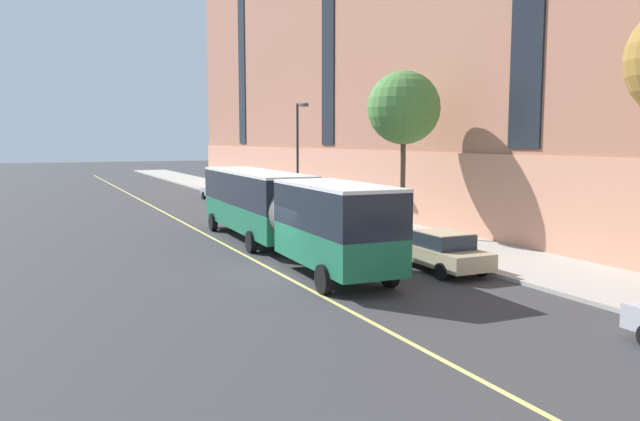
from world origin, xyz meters
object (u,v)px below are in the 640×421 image
city_bus (279,207)px  parked_car_black_4 (342,225)px  parked_car_silver_2 (218,191)px  street_tree_mid_block (404,108)px  street_lamp (299,147)px  parked_car_champagne_5 (440,251)px  parked_car_silver_0 (249,199)px

city_bus → parked_car_black_4: (4.12, 1.75, -1.27)m
parked_car_silver_2 → street_tree_mid_block: (3.15, -23.86, 5.93)m
city_bus → street_lamp: size_ratio=2.60×
parked_car_champagne_5 → street_lamp: (1.76, 18.11, 3.81)m
parked_car_champagne_5 → city_bus: bearing=122.8°
parked_car_silver_2 → parked_car_black_4: (-0.18, -23.43, -0.00)m
city_bus → parked_car_black_4: size_ratio=4.47×
parked_car_champagne_5 → street_lamp: street_lamp is taller
parked_car_silver_2 → street_tree_mid_block: street_tree_mid_block is taller
parked_car_silver_0 → parked_car_silver_2: size_ratio=1.08×
city_bus → street_tree_mid_block: street_tree_mid_block is taller
parked_car_silver_2 → street_tree_mid_block: 24.78m
parked_car_black_4 → parked_car_champagne_5: size_ratio=0.89×
parked_car_silver_2 → parked_car_champagne_5: size_ratio=0.90×
parked_car_black_4 → street_lamp: bearing=79.5°
parked_car_champagne_5 → parked_car_black_4: bearing=90.5°
parked_car_silver_2 → street_tree_mid_block: bearing=-82.5°
parked_car_champagne_5 → street_lamp: 18.59m
parked_car_silver_2 → parked_car_black_4: 23.43m
parked_car_silver_2 → parked_car_black_4: same height
street_tree_mid_block → street_lamp: bearing=98.3°
parked_car_silver_0 → street_lamp: bearing=-71.3°
street_tree_mid_block → street_lamp: (-1.49, 10.28, -2.11)m
city_bus → parked_car_silver_0: size_ratio=4.09×
street_lamp → parked_car_champagne_5: bearing=-95.5°
city_bus → street_lamp: 13.29m
street_tree_mid_block → city_bus: bearing=-169.9°
parked_car_silver_2 → parked_car_champagne_5: same height
parked_car_champagne_5 → street_tree_mid_block: street_tree_mid_block is taller
parked_car_silver_2 → street_lamp: bearing=-83.1°
city_bus → parked_car_champagne_5: size_ratio=3.96×
parked_car_silver_2 → city_bus: bearing=-99.7°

